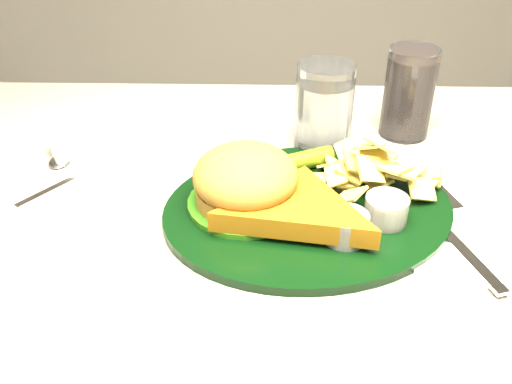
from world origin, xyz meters
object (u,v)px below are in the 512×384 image
Objects in this scene: dinner_plate at (310,185)px; cola_glass at (409,93)px; water_glass at (324,109)px; fork_napkin at (458,243)px.

cola_glass is at bearing 38.25° from dinner_plate.
dinner_plate is 2.77× the size of water_glass.
fork_napkin is at bearing -88.34° from cola_glass.
water_glass is 0.14m from cola_glass.
water_glass is (0.03, 0.16, 0.02)m from dinner_plate.
dinner_plate is 0.18m from fork_napkin.
fork_napkin is (0.16, -0.06, -0.03)m from dinner_plate.
water_glass is 0.65× the size of fork_napkin.
dinner_plate is 0.17m from water_glass.
water_glass reaches higher than dinner_plate.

